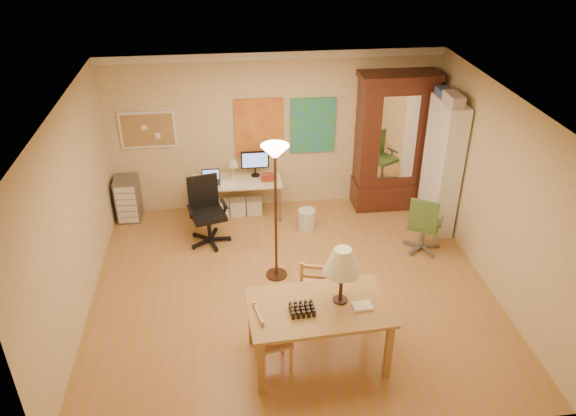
{
  "coord_description": "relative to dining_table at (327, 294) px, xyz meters",
  "views": [
    {
      "loc": [
        -0.8,
        -6.23,
        4.88
      ],
      "look_at": [
        -0.03,
        0.3,
        1.14
      ],
      "focal_mm": 35.0,
      "sensor_mm": 36.0,
      "label": 1
    }
  ],
  "objects": [
    {
      "name": "dining_table",
      "position": [
        0.0,
        0.0,
        0.0
      ],
      "size": [
        1.65,
        1.05,
        1.5
      ],
      "color": "olive",
      "rests_on": "floor"
    },
    {
      "name": "ladder_chair_left",
      "position": [
        -0.65,
        -0.08,
        -0.55
      ],
      "size": [
        0.45,
        0.46,
        0.86
      ],
      "color": "tan",
      "rests_on": "floor"
    },
    {
      "name": "art_panel_left",
      "position": [
        -0.47,
        3.81,
        0.5
      ],
      "size": [
        0.8,
        0.04,
        1.0
      ],
      "primitive_type": "cube",
      "color": "gold",
      "rests_on": "floor"
    },
    {
      "name": "armoire",
      "position": [
        1.76,
        3.58,
        0.08
      ],
      "size": [
        1.29,
        0.61,
        2.37
      ],
      "color": "#34160E",
      "rests_on": "floor"
    },
    {
      "name": "computer_desk",
      "position": [
        -0.86,
        3.5,
        -0.54
      ],
      "size": [
        1.48,
        0.65,
        1.12
      ],
      "color": "beige",
      "rests_on": "floor"
    },
    {
      "name": "office_chair_black",
      "position": [
        -1.38,
        2.72,
        -0.66
      ],
      "size": [
        0.66,
        0.66,
        1.08
      ],
      "color": "black",
      "rests_on": "floor"
    },
    {
      "name": "drawer_cart",
      "position": [
        -2.71,
        3.6,
        -0.57
      ],
      "size": [
        0.38,
        0.45,
        0.75
      ],
      "color": "slate",
      "rests_on": "floor"
    },
    {
      "name": "torchiere_lamp",
      "position": [
        -0.41,
        1.68,
        0.69
      ],
      "size": [
        0.37,
        0.37,
        2.04
      ],
      "color": "#402719",
      "rests_on": "floor"
    },
    {
      "name": "ladder_chair_back",
      "position": [
        0.03,
        0.76,
        -0.52
      ],
      "size": [
        0.52,
        0.5,
        0.91
      ],
      "color": "tan",
      "rests_on": "floor"
    },
    {
      "name": "wastebin",
      "position": [
        0.21,
        2.9,
        -0.77
      ],
      "size": [
        0.28,
        0.28,
        0.36
      ],
      "primitive_type": "cylinder",
      "color": "silver",
      "rests_on": "floor"
    },
    {
      "name": "floor",
      "position": [
        -0.22,
        1.34,
        -0.95
      ],
      "size": [
        5.5,
        5.5,
        0.0
      ],
      "primitive_type": "plane",
      "color": "#A57D3A",
      "rests_on": "ground"
    },
    {
      "name": "bookshelf",
      "position": [
        2.33,
        2.77,
        0.12
      ],
      "size": [
        0.32,
        0.86,
        2.15
      ],
      "color": "white",
      "rests_on": "floor"
    },
    {
      "name": "office_chair_green",
      "position": [
        1.89,
        2.08,
        -0.7
      ],
      "size": [
        0.59,
        0.59,
        0.95
      ],
      "color": "slate",
      "rests_on": "floor"
    },
    {
      "name": "corkboard",
      "position": [
        -2.27,
        3.81,
        0.55
      ],
      "size": [
        0.9,
        0.04,
        0.62
      ],
      "primitive_type": "cube",
      "color": "#9B7D49",
      "rests_on": "floor"
    },
    {
      "name": "crown_molding",
      "position": [
        -0.22,
        3.8,
        1.69
      ],
      "size": [
        5.5,
        0.08,
        0.12
      ],
      "primitive_type": "cube",
      "color": "white",
      "rests_on": "floor"
    },
    {
      "name": "art_panel_right",
      "position": [
        0.43,
        3.81,
        0.5
      ],
      "size": [
        0.75,
        0.04,
        0.95
      ],
      "primitive_type": "cube",
      "color": "teal",
      "rests_on": "floor"
    }
  ]
}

